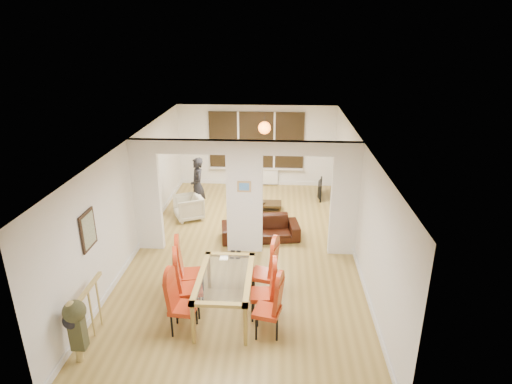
# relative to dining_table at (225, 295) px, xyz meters

# --- Properties ---
(floor) EXTENTS (5.00, 9.00, 0.01)m
(floor) POSITION_rel_dining_table_xyz_m (0.15, 2.40, -0.39)
(floor) COLOR olive
(floor) RESTS_ON ground
(room_walls) EXTENTS (5.00, 9.00, 2.60)m
(room_walls) POSITION_rel_dining_table_xyz_m (0.15, 2.40, 0.91)
(room_walls) COLOR silver
(room_walls) RESTS_ON floor
(divider_wall) EXTENTS (5.00, 0.18, 2.60)m
(divider_wall) POSITION_rel_dining_table_xyz_m (0.15, 2.40, 0.91)
(divider_wall) COLOR white
(divider_wall) RESTS_ON floor
(bay_window_blinds) EXTENTS (3.00, 0.08, 1.80)m
(bay_window_blinds) POSITION_rel_dining_table_xyz_m (0.15, 6.84, 1.11)
(bay_window_blinds) COLOR black
(bay_window_blinds) RESTS_ON room_walls
(radiator) EXTENTS (1.40, 0.08, 0.50)m
(radiator) POSITION_rel_dining_table_xyz_m (0.15, 6.80, -0.09)
(radiator) COLOR white
(radiator) RESTS_ON floor
(pendant_light) EXTENTS (0.36, 0.36, 0.36)m
(pendant_light) POSITION_rel_dining_table_xyz_m (0.45, 5.70, 1.76)
(pendant_light) COLOR orange
(pendant_light) RESTS_ON room_walls
(stair_newel) EXTENTS (0.40, 1.20, 1.10)m
(stair_newel) POSITION_rel_dining_table_xyz_m (-2.10, -0.80, 0.16)
(stair_newel) COLOR tan
(stair_newel) RESTS_ON floor
(wall_poster) EXTENTS (0.04, 0.52, 0.67)m
(wall_poster) POSITION_rel_dining_table_xyz_m (-2.32, 0.00, 1.21)
(wall_poster) COLOR gray
(wall_poster) RESTS_ON room_walls
(pillar_photo) EXTENTS (0.30, 0.03, 0.25)m
(pillar_photo) POSITION_rel_dining_table_xyz_m (0.15, 2.31, 1.21)
(pillar_photo) COLOR #4C8CD8
(pillar_photo) RESTS_ON divider_wall
(dining_table) EXTENTS (0.94, 1.68, 0.79)m
(dining_table) POSITION_rel_dining_table_xyz_m (0.00, 0.00, 0.00)
(dining_table) COLOR olive
(dining_table) RESTS_ON floor
(dining_chair_la) EXTENTS (0.47, 0.47, 1.06)m
(dining_chair_la) POSITION_rel_dining_table_xyz_m (-0.64, -0.49, 0.14)
(dining_chair_la) COLOR #A22B10
(dining_chair_la) RESTS_ON floor
(dining_chair_lb) EXTENTS (0.55, 0.55, 1.14)m
(dining_chair_lb) POSITION_rel_dining_table_xyz_m (-0.64, 0.01, 0.18)
(dining_chair_lb) COLOR #A22B10
(dining_chair_lb) RESTS_ON floor
(dining_chair_lc) EXTENTS (0.53, 0.53, 1.14)m
(dining_chair_lc) POSITION_rel_dining_table_xyz_m (-0.72, 0.49, 0.18)
(dining_chair_lc) COLOR #A22B10
(dining_chair_lc) RESTS_ON floor
(dining_chair_ra) EXTENTS (0.51, 0.51, 1.05)m
(dining_chair_ra) POSITION_rel_dining_table_xyz_m (0.76, -0.49, 0.13)
(dining_chair_ra) COLOR #A22B10
(dining_chair_ra) RESTS_ON floor
(dining_chair_rb) EXTENTS (0.44, 0.44, 1.05)m
(dining_chair_rb) POSITION_rel_dining_table_xyz_m (0.66, -0.03, 0.13)
(dining_chair_rb) COLOR #A22B10
(dining_chair_rb) RESTS_ON floor
(dining_chair_rc) EXTENTS (0.55, 0.55, 1.12)m
(dining_chair_rc) POSITION_rel_dining_table_xyz_m (0.65, 0.59, 0.17)
(dining_chair_rc) COLOR #A22B10
(dining_chair_rc) RESTS_ON floor
(sofa) EXTENTS (1.95, 1.01, 0.54)m
(sofa) POSITION_rel_dining_table_xyz_m (0.47, 2.99, -0.12)
(sofa) COLOR black
(sofa) RESTS_ON floor
(armchair) EXTENTS (0.93, 0.94, 0.65)m
(armchair) POSITION_rel_dining_table_xyz_m (-1.51, 4.06, -0.07)
(armchair) COLOR beige
(armchair) RESTS_ON floor
(person) EXTENTS (0.68, 0.56, 1.58)m
(person) POSITION_rel_dining_table_xyz_m (-1.32, 4.48, 0.40)
(person) COLOR black
(person) RESTS_ON floor
(television) EXTENTS (0.91, 0.21, 0.52)m
(television) POSITION_rel_dining_table_xyz_m (2.08, 5.86, -0.13)
(television) COLOR black
(television) RESTS_ON floor
(coffee_table) EXTENTS (1.04, 0.65, 0.22)m
(coffee_table) POSITION_rel_dining_table_xyz_m (0.49, 4.74, -0.28)
(coffee_table) COLOR black
(coffee_table) RESTS_ON floor
(bottle) EXTENTS (0.07, 0.07, 0.26)m
(bottle) POSITION_rel_dining_table_xyz_m (0.33, 4.73, -0.04)
(bottle) COLOR #143F19
(bottle) RESTS_ON coffee_table
(bowl) EXTENTS (0.20, 0.20, 0.05)m
(bowl) POSITION_rel_dining_table_xyz_m (0.43, 4.70, -0.15)
(bowl) COLOR black
(bowl) RESTS_ON coffee_table
(shoes) EXTENTS (0.22, 0.24, 0.09)m
(shoes) POSITION_rel_dining_table_xyz_m (-0.04, 2.06, -0.35)
(shoes) COLOR black
(shoes) RESTS_ON floor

